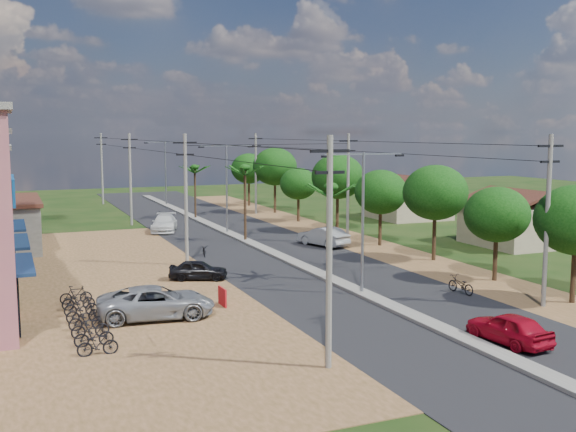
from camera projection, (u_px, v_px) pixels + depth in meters
name	position (u px, v px, depth m)	size (l,w,h in m)	color
ground	(362.00, 295.00, 37.92)	(160.00, 160.00, 0.00)	black
road	(267.00, 251.00, 51.64)	(12.00, 110.00, 0.04)	black
median	(253.00, 244.00, 54.38)	(1.00, 90.00, 0.18)	#605E56
dirt_lot_west	(71.00, 288.00, 39.49)	(18.00, 46.00, 0.04)	brown
dirt_shoulder_east	(364.00, 244.00, 54.90)	(5.00, 90.00, 0.03)	brown
house_east_near	(519.00, 216.00, 54.44)	(7.60, 7.50, 4.60)	gray
house_east_far	(408.00, 196.00, 71.30)	(7.60, 7.50, 4.60)	gray
tree_east_a	(576.00, 220.00, 35.51)	(4.40, 4.40, 6.37)	black
tree_east_b	(497.00, 215.00, 40.97)	(4.00, 4.00, 5.83)	black
tree_east_c	(435.00, 193.00, 47.44)	(4.60, 4.60, 6.83)	black
tree_east_d	(381.00, 192.00, 53.80)	(4.20, 4.20, 6.13)	black
tree_east_e	(338.00, 177.00, 61.10)	(4.80, 4.80, 7.14)	black
tree_east_f	(298.00, 184.00, 68.42)	(3.80, 3.80, 5.52)	black
tree_east_g	(275.00, 167.00, 75.81)	(5.00, 5.00, 7.38)	black
tree_east_h	(249.00, 169.00, 83.09)	(4.40, 4.40, 6.52)	black
palm_median_near	(331.00, 191.00, 40.89)	(2.00, 2.00, 6.15)	black
palm_median_mid	(245.00, 171.00, 55.49)	(2.00, 2.00, 6.55)	black
palm_median_far	(195.00, 169.00, 70.22)	(2.00, 2.00, 5.85)	black
streetlight_near	(363.00, 210.00, 37.33)	(5.10, 0.18, 8.00)	gray
streetlight_mid	(227.00, 181.00, 60.21)	(5.10, 0.18, 8.00)	gray
streetlight_far	(165.00, 167.00, 83.09)	(5.10, 0.18, 8.00)	gray
utility_pole_w_a	(329.00, 247.00, 25.49)	(1.60, 0.24, 9.00)	#605E56
utility_pole_w_b	(186.00, 197.00, 45.63)	(1.60, 0.24, 9.00)	#605E56
utility_pole_w_c	(130.00, 177.00, 65.77)	(1.60, 0.24, 9.00)	#605E56
utility_pole_w_d	(102.00, 167.00, 84.99)	(1.60, 0.24, 9.00)	#605E56
utility_pole_e_a	(547.00, 217.00, 34.71)	(1.60, 0.24, 9.00)	#605E56
utility_pole_e_b	(348.00, 186.00, 54.85)	(1.60, 0.24, 9.00)	#605E56
utility_pole_e_c	(256.00, 171.00, 74.99)	(1.60, 0.24, 9.00)	#605E56
car_red_near	(509.00, 329.00, 28.98)	(1.61, 4.00, 1.36)	maroon
car_silver_mid	(323.00, 237.00, 53.84)	(1.63, 4.67, 1.54)	gray
car_white_far	(164.00, 224.00, 61.78)	(2.11, 5.20, 1.51)	silver
car_parked_silver	(156.00, 303.00, 32.94)	(2.62, 5.68, 1.58)	gray
car_parked_dark	(198.00, 270.00, 41.58)	(1.44, 3.59, 1.22)	black
moto_rider_east	(461.00, 285.00, 37.97)	(0.68, 1.94, 1.02)	black
moto_rider_west_a	(204.00, 251.00, 49.52)	(0.55, 1.58, 0.83)	black
moto_rider_west_b	(159.00, 217.00, 68.08)	(0.52, 1.84, 1.11)	black
roadside_sign	(222.00, 297.00, 35.34)	(0.10, 1.20, 1.00)	#AC0F17
parked_scooter_row	(85.00, 316.00, 31.61)	(1.68, 9.62, 1.00)	black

